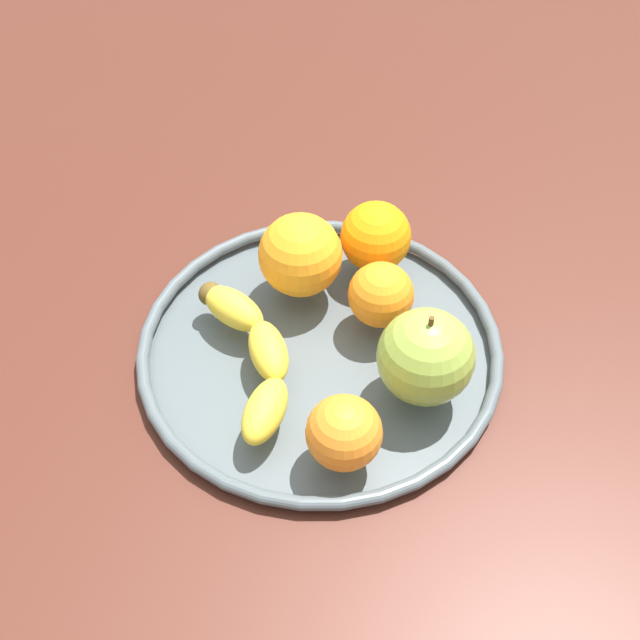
{
  "coord_description": "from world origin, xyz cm",
  "views": [
    {
      "loc": [
        -42.2,
        22.85,
        59.96
      ],
      "look_at": [
        0.0,
        0.0,
        4.8
      ],
      "focal_mm": 46.14,
      "sensor_mm": 36.0,
      "label": 1
    }
  ],
  "objects_px": {
    "banana": "(253,352)",
    "orange_front_left": "(344,433)",
    "orange_back_right": "(376,237)",
    "fruit_bowl": "(320,347)",
    "orange_center": "(300,255)",
    "apple": "(426,357)",
    "orange_front_right": "(382,296)"
  },
  "relations": [
    {
      "from": "orange_center",
      "to": "apple",
      "type": "bearing_deg",
      "value": -167.52
    },
    {
      "from": "orange_center",
      "to": "orange_back_right",
      "type": "xyz_separation_m",
      "value": [
        -0.01,
        -0.08,
        -0.01
      ]
    },
    {
      "from": "fruit_bowl",
      "to": "orange_front_right",
      "type": "relative_size",
      "value": 5.52
    },
    {
      "from": "orange_front_right",
      "to": "fruit_bowl",
      "type": "bearing_deg",
      "value": 88.28
    },
    {
      "from": "orange_front_right",
      "to": "orange_center",
      "type": "bearing_deg",
      "value": 31.23
    },
    {
      "from": "banana",
      "to": "apple",
      "type": "height_order",
      "value": "apple"
    },
    {
      "from": "fruit_bowl",
      "to": "orange_back_right",
      "type": "relative_size",
      "value": 4.87
    },
    {
      "from": "banana",
      "to": "fruit_bowl",
      "type": "bearing_deg",
      "value": -82.64
    },
    {
      "from": "banana",
      "to": "orange_front_right",
      "type": "distance_m",
      "value": 0.13
    },
    {
      "from": "orange_back_right",
      "to": "orange_front_right",
      "type": "bearing_deg",
      "value": 153.55
    },
    {
      "from": "fruit_bowl",
      "to": "banana",
      "type": "relative_size",
      "value": 1.74
    },
    {
      "from": "fruit_bowl",
      "to": "orange_center",
      "type": "bearing_deg",
      "value": -14.16
    },
    {
      "from": "orange_front_left",
      "to": "apple",
      "type": "bearing_deg",
      "value": -73.95
    },
    {
      "from": "fruit_bowl",
      "to": "orange_center",
      "type": "xyz_separation_m",
      "value": [
        0.07,
        -0.02,
        0.05
      ]
    },
    {
      "from": "orange_front_left",
      "to": "fruit_bowl",
      "type": "bearing_deg",
      "value": -19.39
    },
    {
      "from": "orange_front_left",
      "to": "orange_front_right",
      "type": "distance_m",
      "value": 0.15
    },
    {
      "from": "orange_center",
      "to": "orange_back_right",
      "type": "distance_m",
      "value": 0.08
    },
    {
      "from": "fruit_bowl",
      "to": "banana",
      "type": "xyz_separation_m",
      "value": [
        0.01,
        0.06,
        0.03
      ]
    },
    {
      "from": "orange_back_right",
      "to": "fruit_bowl",
      "type": "bearing_deg",
      "value": 123.95
    },
    {
      "from": "orange_center",
      "to": "orange_front_right",
      "type": "distance_m",
      "value": 0.09
    },
    {
      "from": "banana",
      "to": "orange_front_left",
      "type": "height_order",
      "value": "orange_front_left"
    },
    {
      "from": "orange_back_right",
      "to": "orange_front_left",
      "type": "bearing_deg",
      "value": 142.66
    },
    {
      "from": "fruit_bowl",
      "to": "apple",
      "type": "bearing_deg",
      "value": -148.46
    },
    {
      "from": "banana",
      "to": "apple",
      "type": "bearing_deg",
      "value": -116.17
    },
    {
      "from": "banana",
      "to": "orange_back_right",
      "type": "bearing_deg",
      "value": -57.67
    },
    {
      "from": "apple",
      "to": "orange_center",
      "type": "relative_size",
      "value": 1.15
    },
    {
      "from": "orange_front_right",
      "to": "orange_back_right",
      "type": "distance_m",
      "value": 0.07
    },
    {
      "from": "fruit_bowl",
      "to": "banana",
      "type": "distance_m",
      "value": 0.07
    },
    {
      "from": "fruit_bowl",
      "to": "orange_front_right",
      "type": "height_order",
      "value": "orange_front_right"
    },
    {
      "from": "apple",
      "to": "orange_back_right",
      "type": "relative_size",
      "value": 1.32
    },
    {
      "from": "orange_center",
      "to": "orange_front_right",
      "type": "relative_size",
      "value": 1.31
    },
    {
      "from": "banana",
      "to": "orange_back_right",
      "type": "distance_m",
      "value": 0.17
    }
  ]
}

